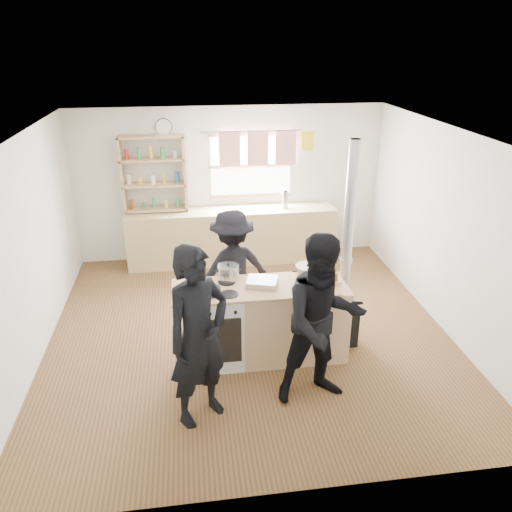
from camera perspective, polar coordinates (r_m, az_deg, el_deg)
name	(u,v)px	position (r m, az deg, el deg)	size (l,w,h in m)	color
ground	(249,331)	(6.50, -0.79, -8.61)	(5.00, 5.00, 0.01)	brown
back_counter	(232,236)	(8.27, -2.73, 2.33)	(3.40, 0.55, 0.90)	tan
shelving_unit	(154,174)	(8.04, -11.62, 9.21)	(1.00, 0.28, 1.20)	tan
thermos	(285,200)	(8.19, 3.33, 6.46)	(0.10, 0.10, 0.28)	silver
cooking_island	(267,321)	(5.81, 1.30, -7.48)	(1.97, 0.64, 0.93)	white
skillet_greens	(207,291)	(5.44, -5.63, -3.95)	(0.34, 0.34, 0.05)	black
roast_tray	(262,282)	(5.58, 0.69, -2.97)	(0.40, 0.35, 0.07)	silver
stockpot_stove	(228,272)	(5.69, -3.18, -1.89)	(0.25, 0.25, 0.20)	silver
stockpot_counter	(307,273)	(5.69, 5.91, -1.94)	(0.28, 0.28, 0.21)	#B7B7BA
bread_board	(327,278)	(5.69, 8.08, -2.54)	(0.31, 0.25, 0.12)	tan
flue_heater	(343,295)	(6.07, 9.92, -4.36)	(0.35, 0.35, 2.50)	black
person_near_left	(198,337)	(4.74, -6.60, -9.19)	(0.67, 0.44, 1.83)	black
person_near_right	(323,321)	(5.01, 7.65, -7.38)	(0.88, 0.69, 1.82)	black
person_far	(233,269)	(6.34, -2.69, -1.47)	(1.00, 0.58, 1.55)	black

